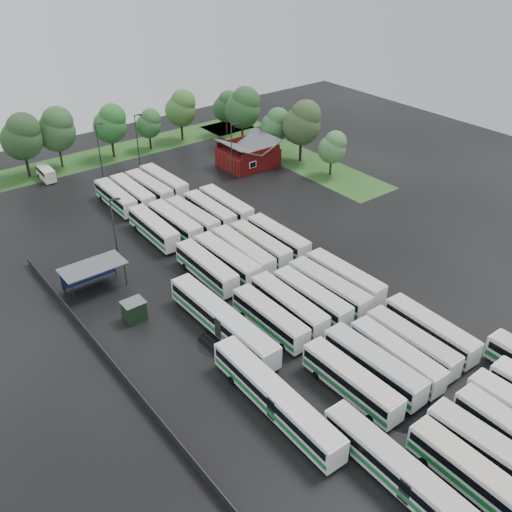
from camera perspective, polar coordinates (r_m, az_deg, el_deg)
ground at (r=70.19m, az=4.75°, el=-6.32°), size 160.00×160.00×0.00m
brick_building at (r=111.58m, az=-0.78°, el=9.91°), size 10.07×8.60×5.39m
wash_shed at (r=76.84m, az=-16.11°, el=-1.19°), size 8.20×4.20×3.58m
utility_hut at (r=70.72m, az=-12.09°, el=-5.35°), size 2.70×2.20×2.62m
grass_strip_north at (r=120.33m, az=-15.83°, el=9.41°), size 80.00×10.00×0.01m
grass_strip_east at (r=118.15m, az=3.15°, el=10.16°), size 10.00×50.00×0.01m
west_fence at (r=66.09m, az=-14.82°, el=-9.60°), size 0.10×50.00×1.20m
bus_r0c0 at (r=55.05m, az=20.69°, el=-19.66°), size 2.53×11.70×3.26m
bus_r0c1 at (r=57.07m, az=22.49°, el=-17.73°), size 3.10×12.23×3.38m
bus_r1c0 at (r=60.06m, az=9.51°, el=-12.22°), size 2.62×11.96×3.32m
bus_r1c1 at (r=62.16m, az=11.69°, el=-10.63°), size 2.82×12.31×3.42m
bus_r1c2 at (r=63.96m, az=13.86°, el=-9.65°), size 2.76×11.73×3.25m
bus_r1c3 at (r=66.06m, az=15.32°, el=-8.38°), size 2.54×11.61×3.23m
bus_r1c4 at (r=68.44m, az=17.07°, el=-7.07°), size 2.82×11.87×3.29m
bus_r2c0 at (r=67.32m, az=1.40°, el=-6.18°), size 2.52×11.59×3.22m
bus_r2c1 at (r=69.20m, az=3.28°, el=-4.96°), size 2.82×12.15×3.37m
bus_r2c2 at (r=70.77m, az=5.59°, el=-4.18°), size 2.67×11.91×3.31m
bus_r2c3 at (r=72.67m, az=7.29°, el=-3.18°), size 3.02×12.35×3.41m
bus_r2c4 at (r=74.93m, az=8.86°, el=-2.17°), size 2.82×12.05×3.34m
bus_r3c0 at (r=76.45m, az=-4.97°, el=-1.14°), size 2.76×12.00×3.33m
bus_r3c1 at (r=77.86m, az=-2.96°, el=-0.36°), size 2.83×12.30×3.41m
bus_r3c2 at (r=79.53m, az=-1.35°, el=0.41°), size 2.85×12.21×3.38m
bus_r3c3 at (r=81.40m, az=0.42°, el=1.14°), size 2.59×11.63×3.23m
bus_r3c4 at (r=83.26m, az=2.22°, el=1.87°), size 2.56×11.66×3.24m
bus_r4c0 at (r=87.02m, az=-10.20°, el=2.78°), size 2.84×11.97×3.32m
bus_r4c1 at (r=88.02m, az=-8.14°, el=3.34°), size 2.76×12.06×3.35m
bus_r4c2 at (r=89.25m, az=-6.40°, el=3.85°), size 2.89×11.75×3.25m
bus_r4c3 at (r=90.94m, az=-4.64°, el=4.50°), size 2.60×11.64×3.23m
bus_r4c4 at (r=92.47m, az=-3.01°, el=5.07°), size 2.63×11.93×3.32m
bus_r5c0 at (r=97.95m, az=-13.84°, el=5.71°), size 2.70×11.63×3.23m
bus_r5c1 at (r=98.79m, az=-12.23°, el=6.18°), size 2.66×11.96×3.32m
bus_r5c2 at (r=100.14m, az=-10.62°, el=6.72°), size 2.89×11.99×3.32m
bus_r5c3 at (r=101.84m, az=-9.20°, el=7.31°), size 2.91×12.22×3.38m
artic_bus_west_a at (r=53.17m, az=14.74°, el=-20.63°), size 2.64×17.53×3.25m
artic_bus_west_b at (r=66.81m, az=-3.37°, el=-6.45°), size 2.84×18.39×3.41m
artic_bus_west_c at (r=57.59m, az=1.94°, el=-14.01°), size 2.93×18.04×3.34m
minibus at (r=112.46m, az=-20.28°, el=7.80°), size 2.20×5.51×2.38m
tree_north_1 at (r=112.73m, az=-22.34°, el=11.02°), size 7.33×7.33×12.14m
tree_north_2 at (r=115.13m, az=-19.32°, el=11.92°), size 7.17×7.17×11.88m
tree_north_3 at (r=117.69m, az=-14.32°, el=12.75°), size 6.51×6.51×10.78m
tree_north_4 at (r=120.86m, az=-10.62°, el=12.92°), size 5.11×5.11×8.46m
tree_north_5 at (r=124.72m, az=-7.47°, el=14.48°), size 6.51×6.51×10.79m
tree_north_6 at (r=130.15m, az=-2.17°, el=14.60°), size 4.82×4.81×7.97m
tree_east_0 at (r=107.14m, az=7.71°, el=10.76°), size 5.13×5.13×8.49m
tree_east_1 at (r=112.27m, az=4.72°, el=13.18°), size 7.34×7.34×12.15m
tree_east_2 at (r=115.94m, az=2.00°, el=13.00°), size 5.77×5.77×9.56m
tree_east_3 at (r=121.15m, az=-1.28°, el=14.65°), size 7.32×7.32×12.12m
tree_east_4 at (r=127.66m, az=-2.91°, el=14.73°), size 5.78×5.78×9.58m
lamp_post_ne at (r=104.51m, az=-2.39°, el=10.79°), size 1.59×0.31×10.33m
lamp_post_nw at (r=79.32m, az=-13.92°, el=2.72°), size 1.58×0.31×10.23m
lamp_post_back_w at (r=108.89m, az=-15.40°, el=10.51°), size 1.57×0.31×10.19m
lamp_post_back_e at (r=111.71m, az=-11.77°, el=11.54°), size 1.59×0.31×10.29m
puddle_0 at (r=60.87m, az=14.58°, el=-14.66°), size 6.17×6.17×0.01m
puddle_2 at (r=66.72m, az=-3.37°, el=-8.60°), size 5.94×5.94×0.01m
puddle_3 at (r=69.91m, az=9.05°, el=-6.84°), size 4.65×4.65×0.01m
puddle_4 at (r=71.49m, az=23.29°, el=-8.47°), size 3.36×3.36×0.01m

